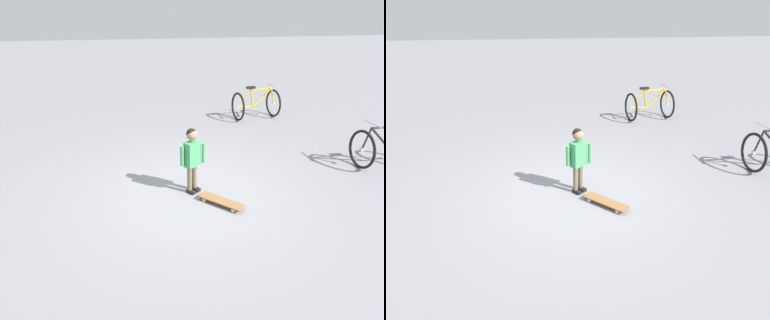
{
  "view_description": "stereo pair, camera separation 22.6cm",
  "coord_description": "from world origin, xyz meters",
  "views": [
    {
      "loc": [
        -4.66,
        0.76,
        2.77
      ],
      "look_at": [
        0.06,
        -0.07,
        0.55
      ],
      "focal_mm": 32.04,
      "sensor_mm": 36.0,
      "label": 1
    },
    {
      "loc": [
        -4.69,
        0.53,
        2.77
      ],
      "look_at": [
        0.06,
        -0.07,
        0.55
      ],
      "focal_mm": 32.04,
      "sensor_mm": 36.0,
      "label": 2
    }
  ],
  "objects": [
    {
      "name": "ground_plane",
      "position": [
        0.0,
        0.0,
        0.0
      ],
      "size": [
        50.0,
        50.0,
        0.0
      ],
      "primitive_type": "plane",
      "color": "gray"
    },
    {
      "name": "child_person",
      "position": [
        0.06,
        -0.07,
        0.66
      ],
      "size": [
        0.27,
        0.4,
        1.06
      ],
      "color": "brown",
      "rests_on": "ground"
    },
    {
      "name": "skateboard",
      "position": [
        -0.41,
        -0.43,
        0.06
      ],
      "size": [
        0.64,
        0.64,
        0.07
      ],
      "color": "olive",
      "rests_on": "ground"
    },
    {
      "name": "bicycle_mid",
      "position": [
        3.52,
        -2.34,
        0.38
      ],
      "size": [
        0.87,
        1.17,
        0.85
      ],
      "color": "black",
      "rests_on": "ground"
    }
  ]
}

